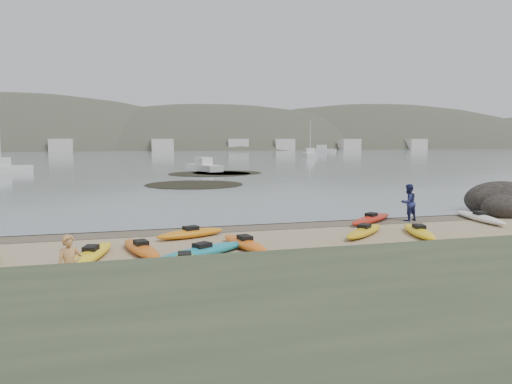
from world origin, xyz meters
name	(u,v)px	position (x,y,z in m)	size (l,w,h in m)	color
ground	(256,225)	(0.00, 0.00, 0.00)	(600.00, 600.00, 0.00)	tan
wet_sand	(258,226)	(0.00, -0.30, 0.00)	(60.00, 60.00, 0.00)	brown
water	(125,146)	(0.00, 300.00, 0.01)	(1200.00, 1200.00, 0.00)	slate
kayaks	(263,239)	(-0.85, -3.94, 0.17)	(21.36, 8.79, 0.34)	white
person_west	(70,267)	(-7.13, -8.82, 0.79)	(0.57, 0.38, 1.57)	tan
person_east	(408,203)	(7.24, -0.80, 0.87)	(0.85, 0.66, 1.75)	navy
kelp_mats	(211,176)	(3.48, 29.31, 0.03)	(13.93, 21.75, 0.04)	black
moored_boats	(163,155)	(3.77, 86.05, 0.57)	(104.24, 83.33, 1.29)	silver
far_hills	(222,184)	(39.38, 193.97, -15.93)	(550.00, 135.00, 80.00)	#384235
far_town	(153,145)	(6.00, 145.00, 2.00)	(199.00, 5.00, 4.00)	beige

